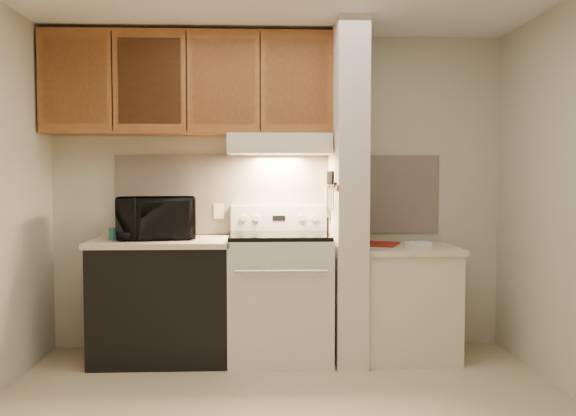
{
  "coord_description": "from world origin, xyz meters",
  "views": [
    {
      "loc": [
        -0.13,
        -3.41,
        1.38
      ],
      "look_at": [
        0.04,
        0.75,
        1.16
      ],
      "focal_mm": 38.0,
      "sensor_mm": 36.0,
      "label": 1
    }
  ],
  "objects": [
    {
      "name": "cab_door_c",
      "position": [
        -0.42,
        1.17,
        2.08
      ],
      "size": [
        0.46,
        0.01,
        0.63
      ],
      "primitive_type": "cube",
      "color": "#98572A",
      "rests_on": "upper_cabinets"
    },
    {
      "name": "right_cab_base",
      "position": [
        0.97,
        1.15,
        0.4
      ],
      "size": [
        0.7,
        0.6,
        0.81
      ],
      "primitive_type": "cube",
      "color": "beige",
      "rests_on": "floor"
    },
    {
      "name": "knife_blade_d",
      "position": [
        0.38,
        1.18,
        1.22
      ],
      "size": [
        0.01,
        0.04,
        0.16
      ],
      "primitive_type": "cube",
      "color": "silver",
      "rests_on": "knife_strip"
    },
    {
      "name": "red_folder",
      "position": [
        0.79,
        1.25,
        0.86
      ],
      "size": [
        0.35,
        0.4,
        0.01
      ],
      "primitive_type": "cube",
      "rotation": [
        0.0,
        0.0,
        -0.39
      ],
      "color": "#A62518",
      "rests_on": "right_countertop"
    },
    {
      "name": "microwave",
      "position": [
        -0.93,
        1.2,
        1.07
      ],
      "size": [
        0.63,
        0.47,
        0.32
      ],
      "primitive_type": "imported",
      "rotation": [
        0.0,
        0.0,
        0.16
      ],
      "color": "black",
      "rests_on": "left_countertop"
    },
    {
      "name": "cab_door_a",
      "position": [
        -1.51,
        1.17,
        2.08
      ],
      "size": [
        0.46,
        0.01,
        0.63
      ],
      "primitive_type": "cube",
      "color": "#98572A",
      "rests_on": "upper_cabinets"
    },
    {
      "name": "left_countertop",
      "position": [
        -0.88,
        1.17,
        0.89
      ],
      "size": [
        1.04,
        0.67,
        0.04
      ],
      "primitive_type": "cube",
      "color": "beige",
      "rests_on": "dishwasher_front"
    },
    {
      "name": "cab_door_d",
      "position": [
        0.13,
        1.17,
        2.08
      ],
      "size": [
        0.46,
        0.01,
        0.63
      ],
      "primitive_type": "cube",
      "color": "#98572A",
      "rests_on": "upper_cabinets"
    },
    {
      "name": "knife_strip",
      "position": [
        0.39,
        1.1,
        1.32
      ],
      "size": [
        0.02,
        0.42,
        0.04
      ],
      "primitive_type": "cube",
      "color": "black",
      "rests_on": "partition_pillar"
    },
    {
      "name": "spoon_rest",
      "position": [
        -0.98,
        1.36,
        0.92
      ],
      "size": [
        0.26,
        0.17,
        0.02
      ],
      "primitive_type": "cube",
      "rotation": [
        0.0,
        0.0,
        0.41
      ],
      "color": "black",
      "rests_on": "left_countertop"
    },
    {
      "name": "cooktop",
      "position": [
        0.0,
        1.16,
        0.94
      ],
      "size": [
        0.74,
        0.64,
        0.03
      ],
      "primitive_type": "cube",
      "color": "black",
      "rests_on": "range_body"
    },
    {
      "name": "right_countertop",
      "position": [
        0.97,
        1.15,
        0.83
      ],
      "size": [
        0.74,
        0.64,
        0.04
      ],
      "primitive_type": "cube",
      "color": "beige",
      "rests_on": "right_cab_base"
    },
    {
      "name": "range_knob_right_inner",
      "position": [
        0.18,
        1.4,
        1.05
      ],
      "size": [
        0.05,
        0.02,
        0.05
      ],
      "primitive_type": "cylinder",
      "rotation": [
        1.57,
        0.0,
        0.0
      ],
      "color": "silver",
      "rests_on": "range_backguard"
    },
    {
      "name": "backsplash",
      "position": [
        0.0,
        1.49,
        1.24
      ],
      "size": [
        2.6,
        0.02,
        0.63
      ],
      "primitive_type": "cube",
      "color": "beige",
      "rests_on": "wall_back"
    },
    {
      "name": "cab_gap_c",
      "position": [
        -0.14,
        1.16,
        2.08
      ],
      "size": [
        0.01,
        0.01,
        0.73
      ],
      "primitive_type": "cube",
      "color": "black",
      "rests_on": "upper_cabinets"
    },
    {
      "name": "teal_jar",
      "position": [
        -1.23,
        1.15,
        0.95
      ],
      "size": [
        0.1,
        0.1,
        0.09
      ],
      "primitive_type": "cylinder",
      "rotation": [
        0.0,
        0.0,
        -0.26
      ],
      "color": "#226A6F",
      "rests_on": "left_countertop"
    },
    {
      "name": "range_knob_left_outer",
      "position": [
        -0.28,
        1.4,
        1.05
      ],
      "size": [
        0.05,
        0.02,
        0.05
      ],
      "primitive_type": "cylinder",
      "rotation": [
        1.57,
        0.0,
        0.0
      ],
      "color": "silver",
      "rests_on": "range_backguard"
    },
    {
      "name": "hood_lip",
      "position": [
        0.0,
        1.07,
        1.58
      ],
      "size": [
        0.78,
        0.04,
        0.06
      ],
      "primitive_type": "cube",
      "color": "beige",
      "rests_on": "range_hood"
    },
    {
      "name": "range_hood",
      "position": [
        0.0,
        1.28,
        1.62
      ],
      "size": [
        0.78,
        0.44,
        0.15
      ],
      "primitive_type": "cube",
      "color": "beige",
      "rests_on": "upper_cabinets"
    },
    {
      "name": "upper_cabinets",
      "position": [
        -0.69,
        1.32,
        2.08
      ],
      "size": [
        2.18,
        0.33,
        0.77
      ],
      "primitive_type": "cube",
      "color": "#98572A",
      "rests_on": "wall_back"
    },
    {
      "name": "dishwasher_front",
      "position": [
        -0.88,
        1.17,
        0.43
      ],
      "size": [
        1.0,
        0.63,
        0.87
      ],
      "primitive_type": "cube",
      "color": "black",
      "rests_on": "floor"
    },
    {
      "name": "pillar_trim",
      "position": [
        0.39,
        1.15,
        1.3
      ],
      "size": [
        0.01,
        0.7,
        0.04
      ],
      "primitive_type": "cube",
      "color": "#98572A",
      "rests_on": "partition_pillar"
    },
    {
      "name": "cab_gap_b",
      "position": [
        -0.69,
        1.16,
        2.08
      ],
      "size": [
        0.01,
        0.01,
        0.73
      ],
      "primitive_type": "cube",
      "color": "black",
      "rests_on": "upper_cabinets"
    },
    {
      "name": "cab_gap_a",
      "position": [
        -1.23,
        1.16,
        2.08
      ],
      "size": [
        0.01,
        0.01,
        0.73
      ],
      "primitive_type": "cube",
      "color": "black",
      "rests_on": "upper_cabinets"
    },
    {
      "name": "oven_mitt",
      "position": [
        0.38,
        1.32,
        1.18
      ],
      "size": [
        0.03,
        0.1,
        0.24
      ],
      "primitive_type": "cube",
      "color": "gray",
      "rests_on": "partition_pillar"
    },
    {
      "name": "range_body",
      "position": [
        0.0,
        1.16,
        0.46
      ],
      "size": [
        0.76,
        0.65,
        0.92
      ],
      "primitive_type": "cube",
      "color": "silver",
      "rests_on": "floor"
    },
    {
      "name": "outlet",
      "position": [
        -0.48,
        1.48,
        1.1
      ],
      "size": [
        0.08,
        0.01,
        0.12
      ],
      "primitive_type": "cube",
      "color": "beige",
      "rests_on": "backsplash"
    },
    {
      "name": "knife_handle_a",
      "position": [
        0.38,
        0.95,
        1.37
      ],
      "size": [
        0.02,
        0.02,
        0.1
      ],
      "primitive_type": "cylinder",
      "color": "black",
      "rests_on": "knife_strip"
    },
    {
      "name": "partition_pillar",
      "position": [
        0.51,
        1.15,
        1.25
      ],
      "size": [
        0.22,
        0.7,
        2.5
      ],
      "primitive_type": "cube",
      "color": "beige",
      "rests_on": "floor"
    },
    {
      "name": "range_display",
      "position": [
        0.0,
        1.4,
        1.05
      ],
      "size": [
        0.1,
        0.01,
        0.04
      ],
      "primitive_type": "cube",
      "color": "black",
      "rests_on": "range_backguard"
    },
    {
      "name": "knife_blade_a",
      "position": [
        0.38,
        0.93,
        1.22
      ],
      "size": [
        0.01,
        0.03,
        0.16
      ],
      "primitive_type": "cube",
      "color": "silver",
      "rests_on": "knife_strip"
    },
    {
      "name": "knife_handle_e",
      "position": [
        0.38,
        1.27,
        1.37
      ],
      "size": [
        0.02,
        0.02,
        0.1
      ],
      "primitive_type": "cylinder",
      "color": "black",
      "rests_on": "knife_strip"
    },
    {
      "name": "knife_handle_d",
      "position": [
        0.38,
        1.18,
        1.37
      ],
      "size": [
        0.02,
        0.02,
        0.1
      ],
      "primitive_type": "cylinder",
      "color": "black",
      "rests_on": "knife_strip"
    },
    {
      "name": "range_backguard",
      "position": [
        0.0,
        1.44,
        1.05
      ],
      "size": [
        0.76,
        0.08,
        0.2
      ],
      "primitive_type": "cube",
      "color": "silver",
      "rests_on": "range_body"
    },
    {
      "name": "oven_handle",
      "position": [
        0.0,
        0.8,
        0.72
      ],
      "size": [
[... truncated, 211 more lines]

